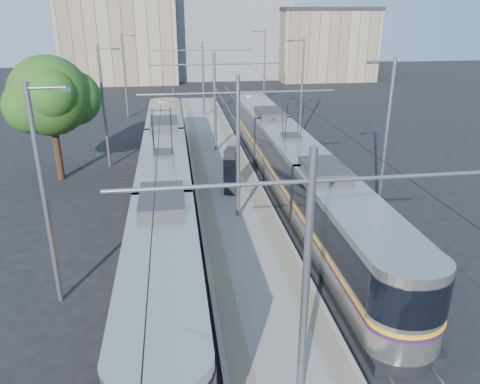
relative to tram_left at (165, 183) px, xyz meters
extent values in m
plane|color=black|center=(3.60, -9.42, -1.71)|extent=(160.00, 160.00, 0.00)
cube|color=gray|center=(3.60, 7.58, -1.56)|extent=(4.00, 50.00, 0.30)
cube|color=gray|center=(2.15, 7.58, -1.40)|extent=(0.70, 50.00, 0.01)
cube|color=gray|center=(5.05, 7.58, -1.40)|extent=(0.70, 50.00, 0.01)
cube|color=gray|center=(-0.72, 7.58, -1.69)|extent=(0.07, 70.00, 0.03)
cube|color=gray|center=(0.72, 7.58, -1.69)|extent=(0.07, 70.00, 0.03)
cube|color=gray|center=(6.48, 7.58, -1.69)|extent=(0.07, 70.00, 0.03)
cube|color=gray|center=(7.92, 7.58, -1.69)|extent=(0.07, 70.00, 0.03)
cube|color=black|center=(0.00, 0.00, -1.51)|extent=(2.30, 31.60, 0.40)
cube|color=#AFAAA1|center=(0.00, 0.00, 0.14)|extent=(2.40, 30.00, 2.90)
cube|color=black|center=(0.00, 0.00, 0.64)|extent=(2.43, 30.00, 1.30)
cube|color=#FAB10D|center=(0.00, 0.00, -0.26)|extent=(2.43, 30.00, 0.12)
cube|color=red|center=(0.00, 0.00, -0.76)|extent=(2.42, 30.00, 1.10)
cube|color=#2D2D30|center=(0.00, 0.00, 1.74)|extent=(1.68, 3.00, 0.30)
cube|color=black|center=(7.20, 2.33, -1.51)|extent=(2.30, 30.26, 0.40)
cube|color=#AAA59C|center=(7.20, 2.33, 0.14)|extent=(2.40, 28.66, 2.90)
cube|color=black|center=(7.20, 2.33, 0.64)|extent=(2.43, 28.66, 1.30)
cube|color=#F2AE0C|center=(7.20, 2.33, -0.26)|extent=(2.43, 28.66, 0.12)
cube|color=#411345|center=(7.20, 2.33, -0.41)|extent=(2.43, 28.66, 0.10)
cube|color=#2D2D30|center=(7.20, 2.33, 1.74)|extent=(1.68, 3.00, 0.30)
cylinder|color=slate|center=(3.60, -13.42, 2.09)|extent=(0.20, 0.20, 7.00)
cylinder|color=slate|center=(3.60, -13.42, 4.79)|extent=(9.20, 0.10, 0.10)
cylinder|color=slate|center=(3.60, -1.42, 2.09)|extent=(0.20, 0.20, 7.00)
cylinder|color=slate|center=(3.60, -1.42, 4.79)|extent=(9.20, 0.10, 0.10)
cylinder|color=slate|center=(3.60, 10.58, 2.09)|extent=(0.20, 0.20, 7.00)
cylinder|color=slate|center=(3.60, 10.58, 4.79)|extent=(9.20, 0.10, 0.10)
cylinder|color=slate|center=(3.60, 22.58, 2.09)|extent=(0.20, 0.20, 7.00)
cylinder|color=slate|center=(3.60, 22.58, 4.79)|extent=(9.20, 0.10, 0.10)
cylinder|color=black|center=(0.00, 7.58, 3.84)|extent=(0.02, 70.00, 0.02)
cylinder|color=black|center=(7.20, 7.58, 3.84)|extent=(0.02, 70.00, 0.02)
cylinder|color=slate|center=(-3.90, -7.42, 2.29)|extent=(0.18, 0.18, 8.00)
cube|color=#2D2D30|center=(-2.80, -7.42, 6.04)|extent=(0.50, 0.22, 0.12)
cylinder|color=slate|center=(-3.90, 8.58, 2.29)|extent=(0.18, 0.18, 8.00)
cube|color=#2D2D30|center=(-2.80, 8.58, 6.04)|extent=(0.50, 0.22, 0.12)
cylinder|color=slate|center=(-3.90, 24.58, 2.29)|extent=(0.18, 0.18, 8.00)
cube|color=#2D2D30|center=(-2.80, 24.58, 6.04)|extent=(0.50, 0.22, 0.12)
cylinder|color=slate|center=(11.10, -1.42, 2.29)|extent=(0.18, 0.18, 8.00)
cube|color=#2D2D30|center=(10.00, -1.42, 6.04)|extent=(0.50, 0.22, 0.12)
cylinder|color=slate|center=(11.10, 14.58, 2.29)|extent=(0.18, 0.18, 8.00)
cube|color=#2D2D30|center=(10.00, 14.58, 6.04)|extent=(0.50, 0.22, 0.12)
cylinder|color=slate|center=(11.10, 30.58, 2.29)|extent=(0.18, 0.18, 8.00)
cube|color=#2D2D30|center=(10.00, 30.58, 6.04)|extent=(0.50, 0.22, 0.12)
cube|color=black|center=(3.68, 1.83, -0.13)|extent=(0.99, 1.26, 2.55)
cube|color=black|center=(3.68, 1.83, 0.04)|extent=(1.04, 1.32, 1.33)
cylinder|color=#382314|center=(-6.67, 6.43, -0.11)|extent=(0.44, 0.44, 3.18)
sphere|color=#1E4112|center=(-6.67, 6.43, 3.56)|extent=(4.77, 4.77, 4.77)
sphere|color=#1E4112|center=(-5.48, 7.23, 3.26)|extent=(3.38, 3.38, 3.38)
cube|color=#9C8B6A|center=(-6.40, 50.58, 4.80)|extent=(16.00, 12.00, 13.01)
cube|color=gray|center=(9.60, 54.58, 5.59)|extent=(18.00, 14.00, 14.58)
cube|color=#9C8B6A|center=(23.60, 48.58, 3.23)|extent=(14.00, 10.00, 9.87)
cube|color=#262328|center=(23.60, 48.58, 8.42)|extent=(14.28, 10.20, 0.50)
camera|label=1|loc=(0.60, -22.94, 8.40)|focal=35.00mm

